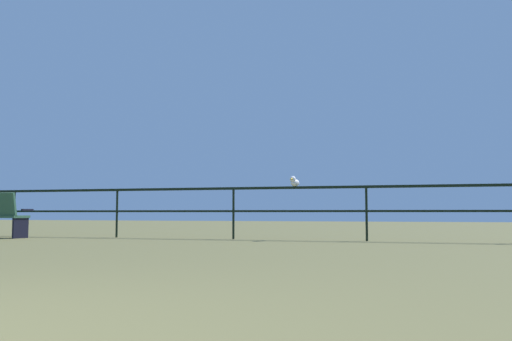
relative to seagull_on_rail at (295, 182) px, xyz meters
The scene contains 2 objects.
pier_railing 0.34m from the seagull_on_rail, 21.30° to the left, with size 23.04×0.05×1.01m.
seagull_on_rail is the anchor object (origin of this frame).
Camera 1 is at (2.12, -1.37, 0.52)m, focal length 38.43 mm.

